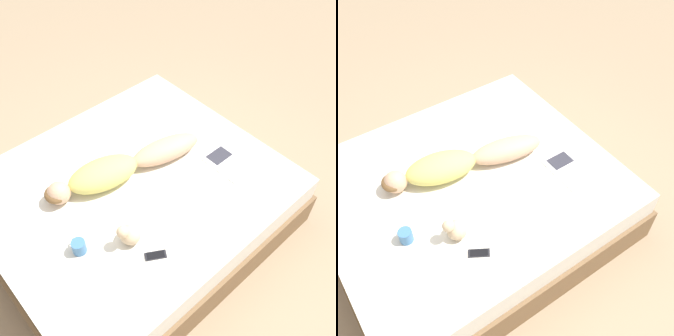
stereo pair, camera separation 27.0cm
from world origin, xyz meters
TOP-DOWN VIEW (x-y plane):
  - ground_plane at (0.00, 0.00)m, footprint 12.00×12.00m
  - bed at (0.00, 0.00)m, footprint 1.95×2.23m
  - person at (0.11, 0.01)m, footprint 0.48×1.29m
  - open_magazine at (-0.35, -0.70)m, footprint 0.40×0.26m
  - coffee_mug at (-0.23, 0.62)m, footprint 0.12×0.09m
  - cell_phone at (-0.59, 0.28)m, footprint 0.13×0.15m
  - plush_toy at (-0.39, 0.33)m, footprint 0.15×0.16m

SIDE VIEW (x-z plane):
  - ground_plane at x=0.00m, z-range 0.00..0.00m
  - bed at x=0.00m, z-range 0.00..0.52m
  - open_magazine at x=-0.35m, z-range 0.53..0.53m
  - cell_phone at x=-0.59m, z-range 0.53..0.54m
  - coffee_mug at x=-0.23m, z-range 0.53..0.63m
  - plush_toy at x=-0.39m, z-range 0.51..0.70m
  - person at x=0.11m, z-range 0.52..0.71m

